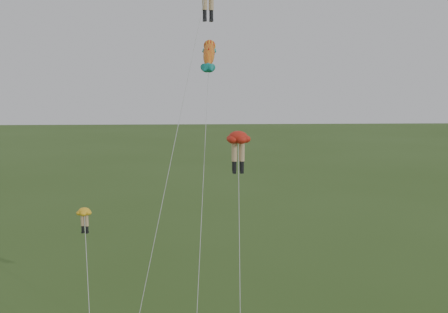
{
  "coord_description": "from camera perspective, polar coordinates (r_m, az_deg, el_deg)",
  "views": [
    {
      "loc": [
        1.51,
        -25.03,
        15.95
      ],
      "look_at": [
        2.84,
        6.0,
        11.07
      ],
      "focal_mm": 40.0,
      "sensor_mm": 36.0,
      "label": 1
    }
  ],
  "objects": [
    {
      "name": "legs_kite_red_mid",
      "position": [
        30.22,
        1.63,
        1.55
      ],
      "size": [
        1.65,
        8.01,
        12.81
      ],
      "rotation": [
        0.0,
        0.0,
        0.08
      ],
      "color": "red",
      "rests_on": "ground"
    },
    {
      "name": "legs_kite_yellow",
      "position": [
        28.28,
        -15.62,
        -7.5
      ],
      "size": [
        1.76,
        5.03,
        8.99
      ],
      "rotation": [
        0.0,
        0.0,
        -0.27
      ],
      "color": "yellow",
      "rests_on": "ground"
    },
    {
      "name": "fish_kite",
      "position": [
        35.18,
        -1.73,
        11.52
      ],
      "size": [
        1.71,
        13.13,
        18.9
      ],
      "rotation": [
        0.61,
        0.0,
        -0.07
      ],
      "color": "yellow",
      "rests_on": "ground"
    }
  ]
}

